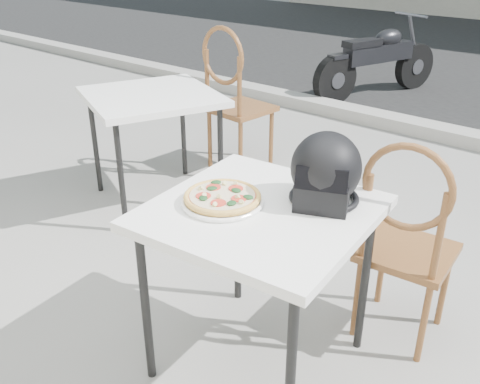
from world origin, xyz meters
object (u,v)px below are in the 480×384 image
Objects in this scene: cafe_table_main at (261,224)px; pizza at (222,196)px; motorcycle at (378,62)px; cafe_table_side at (152,104)px; plate at (222,202)px; cafe_chair_side at (233,93)px; helmet at (325,173)px; cafe_chair_main at (406,235)px.

pizza is (-0.14, -0.07, 0.10)m from cafe_table_main.
cafe_table_side is at bearing -70.21° from motorcycle.
cafe_chair_side reaches higher than plate.
cafe_table_main is at bearing -151.44° from helmet.
cafe_table_main is 0.78× the size of cafe_chair_side.
plate is at bearing 43.06° from cafe_chair_main.
cafe_chair_side reaches higher than cafe_chair_main.
motorcycle is at bearing 91.35° from cafe_table_side.
cafe_table_side is at bearing 148.07° from plate.
motorcycle reaches higher than cafe_table_main.
helmet is (0.16, 0.21, 0.20)m from cafe_table_main.
cafe_chair_main is 1.99m from cafe_table_side.
cafe_chair_main reaches higher than pizza.
cafe_table_main is 2.07× the size of plate.
helmet is 0.22× the size of motorcycle.
motorcycle is at bearing 89.82° from helmet.
cafe_table_main is 2.19m from cafe_chair_side.
helmet is 0.37× the size of cafe_chair_main.
cafe_table_main is 2.38× the size of helmet.
plate is 1.15× the size of helmet.
plate is 2.16m from cafe_chair_side.
cafe_chair_side is at bearing 129.50° from pizza.
cafe_table_main is 0.83× the size of cafe_table_side.
cafe_chair_main is 0.58× the size of motorcycle.
cafe_chair_side is at bearing 116.58° from helmet.
cafe_chair_main reaches higher than plate.
helmet is 0.53m from cafe_chair_main.
cafe_table_side is at bearing 152.42° from cafe_table_main.
cafe_chair_side is (-1.37, 1.66, -0.15)m from plate.
cafe_table_side is 3.55m from motorcycle.
cafe_table_main is 2.92× the size of pizza.
plate is 0.42m from helmet.
cafe_table_side is at bearing 90.63° from cafe_chair_side.
pizza is 0.27× the size of cafe_chair_side.
pizza is 0.18× the size of motorcycle.
pizza is 0.30× the size of cafe_chair_main.
helmet is 0.33× the size of cafe_chair_side.
cafe_table_main is 0.51× the size of motorcycle.
cafe_chair_main is at bearing 48.34° from plate.
motorcycle is (-1.81, 4.15, -0.51)m from helmet.
cafe_chair_main is at bearing 53.39° from cafe_table_main.
plate is 0.25× the size of motorcycle.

